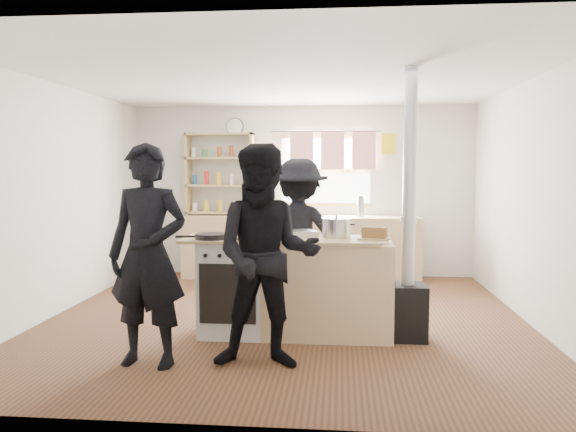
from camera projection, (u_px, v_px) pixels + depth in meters
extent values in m
cube|color=brown|center=(286.00, 319.00, 5.94)|extent=(5.00, 5.00, 0.01)
cube|color=tan|center=(301.00, 247.00, 8.10)|extent=(3.40, 0.55, 0.90)
cube|color=tan|center=(220.00, 212.00, 8.29)|extent=(1.00, 0.28, 0.03)
cube|color=tan|center=(220.00, 185.00, 8.26)|extent=(1.00, 0.28, 0.03)
cube|color=tan|center=(220.00, 158.00, 8.22)|extent=(1.00, 0.28, 0.03)
cube|color=tan|center=(220.00, 134.00, 8.19)|extent=(1.00, 0.28, 0.03)
cube|color=tan|center=(188.00, 174.00, 8.29)|extent=(0.04, 0.28, 1.20)
cube|color=tan|center=(252.00, 174.00, 8.20)|extent=(0.04, 0.28, 1.20)
cylinder|color=silver|center=(360.00, 207.00, 7.97)|extent=(0.10, 0.10, 0.28)
cube|color=white|center=(234.00, 287.00, 5.40)|extent=(0.60, 0.60, 0.90)
cube|color=#DAB783|center=(327.00, 289.00, 5.31)|extent=(1.20, 0.60, 0.90)
cube|color=tan|center=(280.00, 239.00, 5.32)|extent=(1.84, 0.64, 0.03)
cylinder|color=black|center=(212.00, 236.00, 5.23)|extent=(0.35, 0.35, 0.05)
cylinder|color=#32511B|center=(211.00, 235.00, 5.23)|extent=(0.28, 0.28, 0.02)
cube|color=silver|center=(297.00, 234.00, 5.37)|extent=(0.41, 0.35, 0.06)
cube|color=brown|center=(297.00, 232.00, 5.37)|extent=(0.35, 0.30, 0.02)
cylinder|color=#B7B7B9|center=(246.00, 227.00, 5.56)|extent=(0.22, 0.22, 0.15)
cylinder|color=#B7B7B9|center=(246.00, 219.00, 5.55)|extent=(0.23, 0.23, 0.01)
sphere|color=black|center=(246.00, 217.00, 5.55)|extent=(0.03, 0.03, 0.03)
cylinder|color=#B6B6B9|center=(336.00, 228.00, 5.35)|extent=(0.27, 0.27, 0.18)
cylinder|color=#B6B6B9|center=(336.00, 218.00, 5.34)|extent=(0.28, 0.28, 0.01)
sphere|color=black|center=(336.00, 217.00, 5.34)|extent=(0.03, 0.03, 0.03)
cube|color=tan|center=(374.00, 239.00, 5.16)|extent=(0.32, 0.27, 0.02)
cube|color=olive|center=(375.00, 232.00, 5.15)|extent=(0.24, 0.16, 0.10)
cube|color=black|center=(407.00, 312.00, 5.22)|extent=(0.35, 0.35, 0.52)
cylinder|color=#ADADB2|center=(410.00, 177.00, 5.11)|extent=(0.12, 0.12, 1.98)
imported|color=black|center=(148.00, 255.00, 4.48)|extent=(0.69, 0.50, 1.79)
imported|color=black|center=(266.00, 257.00, 4.43)|extent=(0.91, 0.73, 1.78)
imported|color=black|center=(299.00, 236.00, 6.17)|extent=(1.13, 0.69, 1.69)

